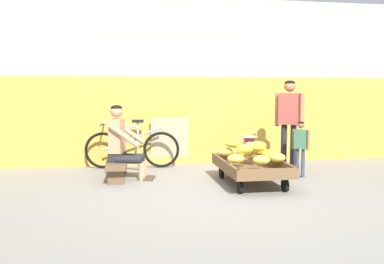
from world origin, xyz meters
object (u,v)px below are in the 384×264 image
object	(u,v)px
customer_adult	(289,115)
banana_cart	(251,168)
plastic_crate	(249,162)
bicycle_near_left	(132,148)
weighing_scale	(249,144)
low_bench	(118,166)
vendor_seated	(123,142)
sign_board	(170,141)
customer_child	(301,143)

from	to	relation	value
customer_adult	banana_cart	bearing A→B (deg)	-137.98
plastic_crate	bicycle_near_left	distance (m)	2.05
bicycle_near_left	banana_cart	bearing A→B (deg)	-43.58
weighing_scale	bicycle_near_left	bearing A→B (deg)	163.15
low_bench	vendor_seated	xyz separation A→B (m)	(0.08, -0.02, 0.37)
plastic_crate	sign_board	bearing A→B (deg)	147.67
vendor_seated	bicycle_near_left	world-z (taller)	vendor_seated
plastic_crate	customer_adult	bearing A→B (deg)	-14.99
vendor_seated	weighing_scale	world-z (taller)	vendor_seated
banana_cart	customer_child	distance (m)	1.03
plastic_crate	customer_adult	distance (m)	1.04
bicycle_near_left	customer_child	distance (m)	2.87
customer_adult	customer_child	world-z (taller)	customer_adult
sign_board	customer_adult	world-z (taller)	customer_adult
plastic_crate	customer_child	xyz separation A→B (m)	(0.64, -0.64, 0.39)
banana_cart	sign_board	xyz separation A→B (m)	(-0.98, 1.80, 0.20)
banana_cart	vendor_seated	world-z (taller)	vendor_seated
low_bench	bicycle_near_left	distance (m)	0.92
low_bench	weighing_scale	size ratio (longest dim) A/B	3.71
bicycle_near_left	customer_adult	world-z (taller)	customer_adult
plastic_crate	bicycle_near_left	world-z (taller)	bicycle_near_left
sign_board	customer_adult	bearing A→B (deg)	-27.01
banana_cart	vendor_seated	size ratio (longest dim) A/B	1.26
plastic_crate	customer_adult	world-z (taller)	customer_adult
banana_cart	customer_adult	size ratio (longest dim) A/B	0.94
customer_child	customer_adult	bearing A→B (deg)	89.85
customer_adult	low_bench	bearing A→B (deg)	-177.70
bicycle_near_left	sign_board	size ratio (longest dim) A/B	1.87
sign_board	low_bench	bearing A→B (deg)	-130.88
sign_board	customer_adult	xyz separation A→B (m)	(1.90, -0.97, 0.51)
vendor_seated	customer_child	bearing A→B (deg)	-6.97
low_bench	customer_child	world-z (taller)	customer_child
banana_cart	low_bench	distance (m)	2.05
banana_cart	weighing_scale	size ratio (longest dim) A/B	4.81
vendor_seated	customer_child	distance (m)	2.77
plastic_crate	sign_board	size ratio (longest dim) A/B	0.41
banana_cart	vendor_seated	bearing A→B (deg)	159.31
vendor_seated	customer_child	size ratio (longest dim) A/B	1.29
customer_adult	customer_child	bearing A→B (deg)	-90.15
weighing_scale	banana_cart	bearing A→B (deg)	-105.62
sign_board	customer_adult	distance (m)	2.19
banana_cart	vendor_seated	xyz separation A→B (m)	(-1.83, 0.69, 0.33)
sign_board	plastic_crate	bearing A→B (deg)	-32.33
bicycle_near_left	customer_child	size ratio (longest dim) A/B	1.88
vendor_seated	customer_adult	distance (m)	2.78
sign_board	customer_child	bearing A→B (deg)	-37.21
plastic_crate	bicycle_near_left	xyz separation A→B (m)	(-1.95, 0.59, 0.20)
banana_cart	customer_child	size ratio (longest dim) A/B	1.64
banana_cart	customer_adult	xyz separation A→B (m)	(0.92, 0.83, 0.71)
weighing_scale	customer_adult	world-z (taller)	customer_adult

